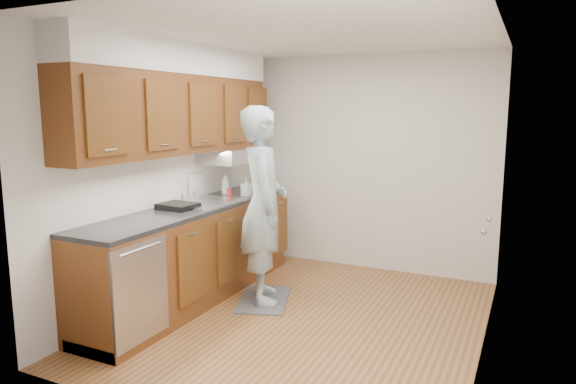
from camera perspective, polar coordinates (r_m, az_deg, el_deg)
The scene contains 14 objects.
floor at distance 4.78m, azimuth 1.87°, elevation -13.92°, with size 3.50×3.50×0.00m, color #956238.
ceiling at distance 4.44m, azimuth 2.05°, elevation 17.25°, with size 3.50×3.50×0.00m, color white.
wall_left at distance 5.22m, azimuth -13.31°, elevation 2.05°, with size 0.02×3.50×2.50m, color silver.
wall_right at distance 4.09m, azimuth 21.60°, elevation -0.26°, with size 0.02×3.50×2.50m, color silver.
wall_back at distance 6.08m, azimuth 8.60°, elevation 3.15°, with size 3.00×0.02×2.50m, color silver.
counter at distance 5.19m, azimuth -10.41°, elevation -6.48°, with size 0.64×2.80×1.30m.
upper_cabinets at distance 5.12m, azimuth -11.78°, elevation 9.81°, with size 0.47×2.80×1.21m.
closet_door at distance 4.42m, azimuth 21.57°, elevation -2.56°, with size 0.02×1.22×2.05m, color silver.
floor_mat at distance 5.22m, azimuth -2.68°, elevation -11.82°, with size 0.46×0.78×0.01m, color slate.
person at distance 4.94m, azimuth -2.77°, elevation 0.00°, with size 0.76×0.51×2.15m, color #99B1BA.
soap_bottle_a at distance 5.71m, azimuth -6.95°, elevation 0.92°, with size 0.09×0.09×0.24m, color #B5BEC5.
soap_bottle_b at distance 5.62m, azimuth -4.68°, elevation 0.56°, with size 0.09×0.09×0.20m, color #B5BEC5.
soda_can at distance 5.47m, azimuth -6.53°, elevation -0.18°, with size 0.06×0.06×0.11m, color #AF1E24.
dish_rack at distance 4.99m, azimuth -12.15°, elevation -1.54°, with size 0.34×0.28×0.05m, color black.
Camera 1 is at (1.76, -4.03, 1.87)m, focal length 32.00 mm.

